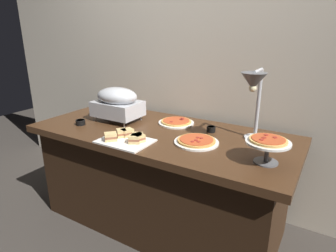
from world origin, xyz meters
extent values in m
plane|color=#38332D|center=(0.00, 0.00, 0.00)|extent=(8.00, 8.00, 0.00)
cube|color=beige|center=(0.00, 0.50, 1.20)|extent=(4.40, 0.04, 2.40)
cube|color=#422816|center=(0.00, 0.00, 0.73)|extent=(1.90, 0.84, 0.05)
cube|color=black|center=(0.00, 0.00, 0.35)|extent=(1.75, 0.74, 0.71)
cylinder|color=#B7BABF|center=(-0.58, -0.06, 0.78)|extent=(0.01, 0.01, 0.04)
cylinder|color=#B7BABF|center=(-0.28, -0.06, 0.78)|extent=(0.01, 0.01, 0.04)
cylinder|color=#B7BABF|center=(-0.58, 0.15, 0.78)|extent=(0.01, 0.01, 0.04)
cylinder|color=#B7BABF|center=(-0.28, 0.15, 0.78)|extent=(0.01, 0.01, 0.04)
cube|color=#B7BABF|center=(-0.43, 0.04, 0.86)|extent=(0.36, 0.26, 0.12)
ellipsoid|color=#B7BABF|center=(-0.43, 0.04, 0.96)|extent=(0.35, 0.25, 0.14)
cylinder|color=#B7BABF|center=(0.62, 0.20, 0.77)|extent=(0.14, 0.14, 0.01)
cylinder|color=#B7BABF|center=(0.62, 0.20, 1.00)|extent=(0.02, 0.02, 0.45)
cylinder|color=#B7BABF|center=(0.62, 0.11, 1.22)|extent=(0.02, 0.17, 0.02)
cone|color=#595B60|center=(0.62, 0.03, 1.17)|extent=(0.15, 0.15, 0.10)
sphere|color=#F9EAB2|center=(0.62, 0.03, 1.13)|extent=(0.04, 0.04, 0.04)
cylinder|color=white|center=(0.32, -0.07, 0.77)|extent=(0.29, 0.29, 0.01)
cylinder|color=#C68E42|center=(0.32, -0.07, 0.78)|extent=(0.24, 0.24, 0.01)
cylinder|color=#B74723|center=(0.32, -0.07, 0.79)|extent=(0.22, 0.22, 0.00)
cylinder|color=maroon|center=(0.32, -0.05, 0.79)|extent=(0.02, 0.02, 0.00)
cylinder|color=maroon|center=(0.33, -0.10, 0.79)|extent=(0.02, 0.02, 0.00)
cylinder|color=maroon|center=(0.32, -0.13, 0.79)|extent=(0.02, 0.02, 0.00)
cylinder|color=maroon|center=(0.34, -0.05, 0.79)|extent=(0.02, 0.02, 0.00)
cylinder|color=maroon|center=(0.35, -0.11, 0.79)|extent=(0.02, 0.02, 0.00)
cylinder|color=white|center=(0.01, 0.21, 0.77)|extent=(0.27, 0.27, 0.01)
cylinder|color=gold|center=(0.01, 0.21, 0.78)|extent=(0.23, 0.23, 0.01)
cylinder|color=#B74723|center=(0.01, 0.21, 0.79)|extent=(0.21, 0.21, 0.00)
cylinder|color=maroon|center=(0.03, 0.25, 0.79)|extent=(0.02, 0.02, 0.00)
cylinder|color=maroon|center=(0.00, 0.15, 0.79)|extent=(0.02, 0.02, 0.00)
cylinder|color=maroon|center=(0.04, 0.26, 0.79)|extent=(0.02, 0.02, 0.00)
cylinder|color=maroon|center=(0.03, 0.28, 0.79)|extent=(0.02, 0.02, 0.00)
cylinder|color=maroon|center=(0.04, 0.25, 0.79)|extent=(0.02, 0.02, 0.00)
cylinder|color=#595B60|center=(0.77, -0.14, 0.82)|extent=(0.02, 0.02, 0.11)
cylinder|color=#595B60|center=(0.77, -0.14, 0.76)|extent=(0.13, 0.13, 0.01)
cylinder|color=white|center=(0.77, -0.14, 0.88)|extent=(0.24, 0.24, 0.01)
cylinder|color=#DBA856|center=(0.77, -0.14, 0.89)|extent=(0.20, 0.20, 0.01)
cylinder|color=#B74723|center=(0.77, -0.14, 0.90)|extent=(0.18, 0.18, 0.00)
cylinder|color=maroon|center=(0.75, -0.18, 0.90)|extent=(0.02, 0.02, 0.00)
cylinder|color=maroon|center=(0.75, -0.14, 0.90)|extent=(0.02, 0.02, 0.00)
cylinder|color=maroon|center=(0.75, -0.09, 0.90)|extent=(0.02, 0.02, 0.00)
cylinder|color=maroon|center=(0.80, -0.11, 0.90)|extent=(0.02, 0.02, 0.00)
cube|color=white|center=(-0.09, -0.29, 0.77)|extent=(0.34, 0.25, 0.01)
cube|color=tan|center=(0.00, -0.26, 0.78)|extent=(0.09, 0.09, 0.02)
cube|color=brown|center=(0.00, -0.26, 0.80)|extent=(0.09, 0.09, 0.01)
cube|color=tan|center=(0.00, -0.26, 0.81)|extent=(0.09, 0.09, 0.02)
cube|color=tan|center=(-0.13, -0.22, 0.78)|extent=(0.09, 0.09, 0.02)
cube|color=brown|center=(-0.13, -0.22, 0.80)|extent=(0.09, 0.09, 0.01)
cube|color=tan|center=(-0.13, -0.22, 0.81)|extent=(0.09, 0.09, 0.02)
cube|color=tan|center=(-0.15, -0.25, 0.78)|extent=(0.09, 0.09, 0.02)
cube|color=brown|center=(-0.15, -0.25, 0.80)|extent=(0.09, 0.09, 0.01)
cube|color=tan|center=(-0.15, -0.25, 0.81)|extent=(0.09, 0.09, 0.02)
cube|color=tan|center=(-0.01, -0.30, 0.78)|extent=(0.09, 0.09, 0.02)
cube|color=brown|center=(-0.01, -0.30, 0.80)|extent=(0.09, 0.09, 0.01)
cube|color=tan|center=(-0.01, -0.30, 0.81)|extent=(0.09, 0.09, 0.02)
cube|color=tan|center=(-0.01, -0.26, 0.78)|extent=(0.10, 0.10, 0.02)
cube|color=brown|center=(-0.01, -0.26, 0.80)|extent=(0.10, 0.10, 0.01)
cube|color=tan|center=(-0.01, -0.26, 0.81)|extent=(0.10, 0.10, 0.02)
cube|color=tan|center=(-0.17, -0.34, 0.78)|extent=(0.10, 0.10, 0.02)
cube|color=brown|center=(-0.17, -0.34, 0.80)|extent=(0.10, 0.10, 0.01)
cube|color=tan|center=(-0.17, -0.34, 0.81)|extent=(0.10, 0.10, 0.02)
cylinder|color=black|center=(-0.60, -0.19, 0.78)|extent=(0.07, 0.07, 0.04)
cylinder|color=gold|center=(-0.60, -0.19, 0.80)|extent=(0.06, 0.06, 0.01)
cylinder|color=black|center=(0.32, 0.17, 0.78)|extent=(0.06, 0.06, 0.04)
cylinder|color=#562D14|center=(0.32, 0.17, 0.80)|extent=(0.05, 0.05, 0.01)
camera|label=1|loc=(1.05, -1.64, 1.45)|focal=30.68mm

